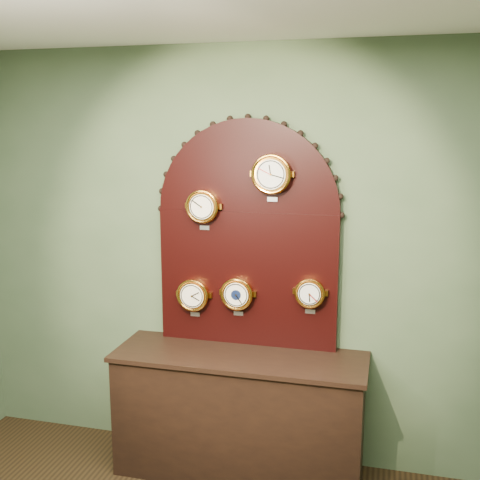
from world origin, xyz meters
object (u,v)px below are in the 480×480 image
(roman_clock, at_px, (203,206))
(hygrometer, at_px, (193,295))
(shop_counter, at_px, (239,416))
(display_board, at_px, (248,227))
(arabic_clock, at_px, (272,174))
(tide_clock, at_px, (310,293))
(barometer, at_px, (237,294))

(roman_clock, height_order, hygrometer, roman_clock)
(shop_counter, distance_m, display_board, 1.25)
(display_board, distance_m, hygrometer, 0.59)
(arabic_clock, xyz_separation_m, hygrometer, (-0.53, 0.00, -0.82))
(shop_counter, distance_m, arabic_clock, 1.60)
(roman_clock, bearing_deg, arabic_clock, -0.10)
(display_board, bearing_deg, tide_clock, -8.73)
(roman_clock, distance_m, barometer, 0.62)
(arabic_clock, bearing_deg, hygrometer, 179.92)
(hygrometer, bearing_deg, roman_clock, 0.04)
(arabic_clock, height_order, barometer, arabic_clock)
(shop_counter, bearing_deg, display_board, 90.00)
(display_board, xyz_separation_m, arabic_clock, (0.17, -0.07, 0.36))
(roman_clock, relative_size, hygrometer, 0.99)
(display_board, relative_size, tide_clock, 6.21)
(shop_counter, relative_size, arabic_clock, 5.28)
(arabic_clock, bearing_deg, tide_clock, 0.33)
(arabic_clock, height_order, hygrometer, arabic_clock)
(display_board, height_order, hygrometer, display_board)
(shop_counter, xyz_separation_m, arabic_clock, (0.17, 0.15, 1.58))
(tide_clock, bearing_deg, roman_clock, -179.95)
(arabic_clock, xyz_separation_m, tide_clock, (0.26, 0.00, -0.75))
(roman_clock, bearing_deg, hygrometer, -179.96)
(shop_counter, relative_size, tide_clock, 6.49)
(hygrometer, height_order, tide_clock, tide_clock)
(barometer, bearing_deg, roman_clock, 179.97)
(hygrometer, bearing_deg, barometer, -0.02)
(barometer, bearing_deg, tide_clock, 0.10)
(shop_counter, height_order, barometer, barometer)
(hygrometer, distance_m, tide_clock, 0.79)
(display_board, distance_m, arabic_clock, 0.40)
(shop_counter, height_order, display_board, display_board)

